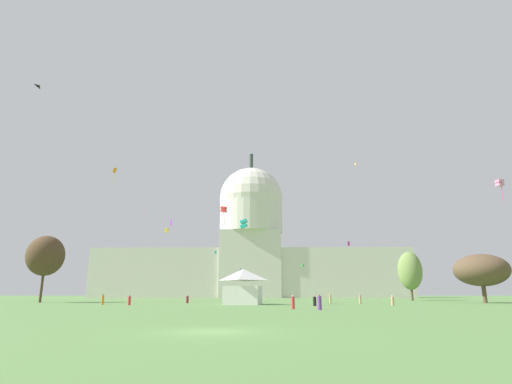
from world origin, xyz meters
The scene contains 29 objects.
ground_plane centered at (0.00, 0.00, 0.00)m, with size 800.00×800.00×0.00m, color #567F42.
capitol_building centered at (-4.78, 173.11, 21.93)m, with size 143.66×30.49×69.27m.
event_tent centered at (-1.43, 49.84, 2.85)m, with size 6.61×7.59×5.76m.
tree_east_near centered at (40.54, 91.28, 7.66)m, with size 8.68×8.69×12.66m.
tree_west_far centered at (-43.68, 64.83, 9.44)m, with size 10.91×11.01×13.61m.
tree_east_mid centered at (44.69, 62.71, 6.23)m, with size 12.79×12.36×9.36m.
person_tan_front_center centered at (19.42, 57.08, 0.77)m, with size 0.51×0.51×1.69m.
person_maroon_front_left centered at (-12.48, 59.16, 0.68)m, with size 0.58×0.58×1.53m.
person_tan_mid_left centered at (21.08, 43.01, 0.67)m, with size 0.54×0.54×1.49m.
person_red_aisle_center centered at (-19.12, 45.88, 0.69)m, with size 0.61×0.61×1.55m.
person_black_near_tent centered at (9.43, 41.53, 0.66)m, with size 0.60×0.60×1.49m.
person_tan_mid_center centered at (14.33, 59.08, 0.80)m, with size 0.51×0.51×1.74m.
person_orange_lawn_far_left centered at (-24.10, 47.73, 0.78)m, with size 0.45×0.45×1.71m.
person_red_back_right centered at (5.54, 29.37, 0.72)m, with size 0.50×0.50×1.58m.
person_purple_deep_crowd centered at (8.27, 26.66, 0.76)m, with size 0.63×0.63×1.69m.
kite_cyan_low centered at (-16.65, 133.43, 16.80)m, with size 1.06×1.05×2.79m.
kite_green_low centered at (15.12, 125.37, 11.29)m, with size 1.11×1.11×0.96m.
kite_red_low centered at (-5.78, 57.68, 17.62)m, with size 1.25×1.22×3.64m.
kite_magenta_mid centered at (30.13, 118.15, 18.12)m, with size 0.89×0.54×1.55m.
kite_turquoise_low centered at (-1.44, 50.15, 13.54)m, with size 1.38×1.31×1.58m.
kite_blue_low centered at (-7.78, 145.04, 10.78)m, with size 0.64×1.17×3.49m.
kite_gold_high centered at (37.76, 134.71, 50.95)m, with size 0.61×0.96×3.94m.
kite_orange_mid centered at (-29.43, 61.73, 26.60)m, with size 0.76×0.78×3.94m.
kite_violet_low centered at (-18.41, 67.91, 16.83)m, with size 0.49×0.52×1.45m.
kite_yellow_mid centered at (-30.86, 114.89, 22.27)m, with size 1.33×1.26×1.47m.
kite_pink_low centered at (35.20, 36.01, 16.75)m, with size 0.95×0.95×3.36m.
kite_black_mid centered at (-32.58, 36.71, 32.93)m, with size 0.56×1.33×0.28m.
kite_lime_mid centered at (-34.98, 110.32, 29.63)m, with size 1.49×1.31×2.23m.
kite_white_low centered at (-3.01, 152.09, 8.87)m, with size 0.79×0.83×3.13m.
Camera 1 is at (2.47, -20.07, 1.72)m, focal length 28.73 mm.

